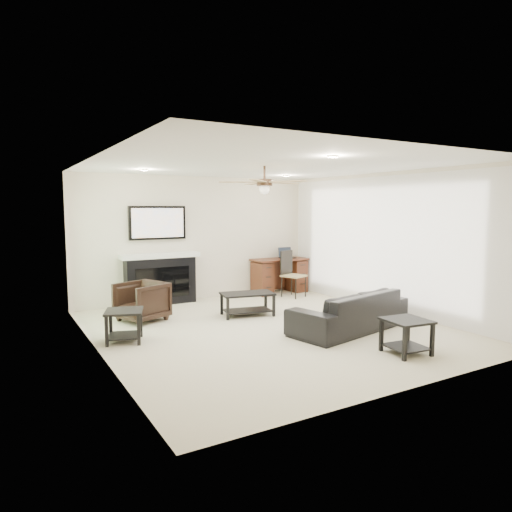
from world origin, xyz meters
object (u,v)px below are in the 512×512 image
object	(u,v)px
sofa	(349,311)
desk	(279,276)
armchair	(142,301)
coffee_table	(247,304)
fireplace_unit	(160,256)

from	to	relation	value
sofa	desk	distance (m)	3.20
armchair	desk	xyz separation A→B (m)	(3.35, 0.96, 0.05)
sofa	coffee_table	distance (m)	1.84
fireplace_unit	coffee_table	bearing A→B (deg)	-58.70
sofa	fireplace_unit	distance (m)	3.82
fireplace_unit	sofa	bearing A→B (deg)	-59.65
coffee_table	desk	world-z (taller)	desk
coffee_table	fireplace_unit	bearing A→B (deg)	133.09
coffee_table	desk	distance (m)	2.24
sofa	desk	size ratio (longest dim) A/B	1.69
fireplace_unit	desk	bearing A→B (deg)	-2.92
coffee_table	armchair	bearing A→B (deg)	173.86
armchair	fireplace_unit	size ratio (longest dim) A/B	0.38
armchair	desk	bearing A→B (deg)	84.84
coffee_table	desk	size ratio (longest dim) A/B	0.74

